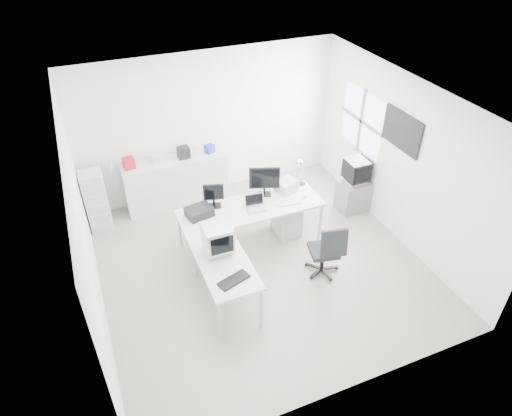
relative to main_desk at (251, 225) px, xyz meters
name	(u,v)px	position (x,y,z in m)	size (l,w,h in m)	color
floor	(261,264)	(-0.06, -0.58, -0.38)	(5.00, 5.00, 0.01)	beige
ceiling	(262,103)	(-0.06, -0.58, 2.42)	(5.00, 5.00, 0.01)	white
back_wall	(209,125)	(-0.06, 1.92, 1.02)	(5.00, 0.02, 2.80)	white
left_wall	(84,234)	(-2.56, -0.58, 1.02)	(0.02, 5.00, 2.80)	white
right_wall	(402,161)	(2.44, -0.58, 1.02)	(0.02, 5.00, 2.80)	white
window	(361,121)	(2.42, 0.62, 1.23)	(0.02, 1.20, 1.10)	white
wall_picture	(402,131)	(2.41, -0.48, 1.52)	(0.04, 0.90, 0.60)	black
main_desk	(251,225)	(0.00, 0.00, 0.00)	(2.40, 0.80, 0.75)	silver
side_desk	(225,281)	(-0.85, -1.10, 0.00)	(0.70, 1.40, 0.75)	silver
drawer_pedestal	(287,217)	(0.70, 0.05, -0.08)	(0.40, 0.50, 0.60)	silver
inkjet_printer	(199,212)	(-0.85, 0.10, 0.45)	(0.40, 0.31, 0.14)	black
lcd_monitor_small	(214,196)	(-0.55, 0.25, 0.58)	(0.33, 0.19, 0.42)	black
lcd_monitor_large	(264,181)	(0.35, 0.25, 0.64)	(0.52, 0.21, 0.54)	black
laptop	(256,204)	(0.05, -0.10, 0.48)	(0.32, 0.33, 0.21)	#B7B7BA
white_keyboard	(290,203)	(0.65, -0.15, 0.38)	(0.40, 0.12, 0.02)	silver
white_mouse	(305,196)	(0.95, -0.10, 0.41)	(0.07, 0.07, 0.07)	silver
laser_printer	(286,186)	(0.75, 0.22, 0.47)	(0.35, 0.30, 0.20)	#A6A6A6
desk_lamp	(303,172)	(1.10, 0.30, 0.63)	(0.17, 0.17, 0.50)	silver
crt_monitor	(218,240)	(-0.85, -0.85, 0.60)	(0.38, 0.38, 0.44)	#B7B7BA
black_keyboard	(234,280)	(-0.85, -1.50, 0.39)	(0.45, 0.18, 0.03)	black
office_chair	(324,248)	(0.78, -1.11, 0.11)	(0.56, 0.56, 0.96)	#25282A
tv_cabinet	(353,195)	(2.16, 0.19, -0.08)	(0.55, 0.45, 0.60)	slate
crt_tv	(357,172)	(2.16, 0.19, 0.45)	(0.50, 0.48, 0.45)	black
sideboard	(176,182)	(-0.86, 1.66, 0.11)	(1.93, 0.48, 0.97)	silver
clutter_box_a	(129,163)	(-1.66, 1.66, 0.69)	(0.19, 0.17, 0.19)	#B3191C
clutter_box_b	(157,159)	(-1.16, 1.66, 0.67)	(0.15, 0.13, 0.15)	silver
clutter_box_c	(184,152)	(-0.66, 1.66, 0.70)	(0.21, 0.19, 0.21)	black
clutter_box_d	(210,149)	(-0.16, 1.66, 0.67)	(0.16, 0.14, 0.16)	#183BAC
clutter_bottle	(111,165)	(-1.96, 1.70, 0.70)	(0.07, 0.07, 0.22)	silver
filing_cabinet	(96,201)	(-2.34, 1.47, 0.18)	(0.39, 0.46, 1.10)	silver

